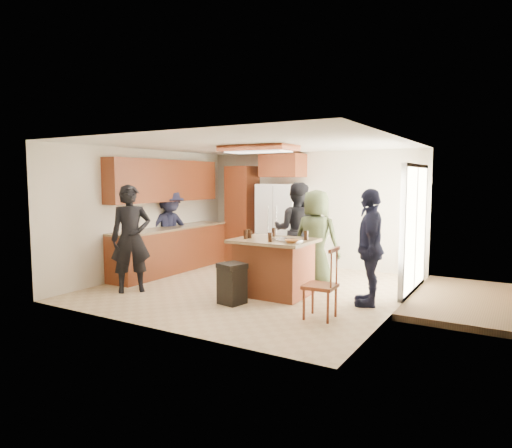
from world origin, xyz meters
The scene contains 12 objects.
person_front_left centered at (-1.64, -1.24, 0.91)m, with size 0.66×0.49×1.82m, color black.
person_behind_left centered at (0.27, 1.21, 0.92)m, with size 0.90×0.55×1.85m, color black.
person_behind_right centered at (0.94, 0.60, 0.86)m, with size 0.84×0.55×1.73m, color #313A21.
person_side_right centered at (2.07, 0.00, 0.89)m, with size 1.04×0.53×1.77m, color #191C33.
person_counter centered at (-2.34, 0.53, 0.85)m, with size 1.10×0.51×1.70m, color black.
left_cabinetry centered at (-2.24, 0.40, 0.96)m, with size 0.64×3.00×2.30m.
back_wall_units centered at (-1.33, 2.20, 1.38)m, with size 1.80×0.60×2.45m.
refrigerator centered at (-0.55, 2.12, 0.90)m, with size 0.90×0.76×1.80m.
kitchen_island centered at (0.54, -0.21, 0.47)m, with size 1.28×1.03×0.93m.
island_items centered at (0.71, -0.31, 0.97)m, with size 1.01×0.71×0.15m.
trash_bin centered at (0.24, -1.01, 0.32)m, with size 0.46×0.46×0.63m.
spindle_chair centered at (1.72, -1.02, 0.45)m, with size 0.44×0.44×0.99m.
Camera 1 is at (4.05, -6.73, 1.92)m, focal length 32.00 mm.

